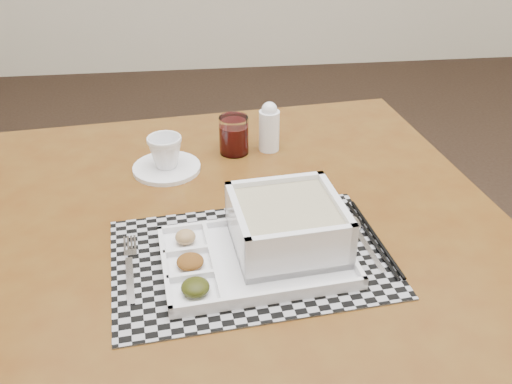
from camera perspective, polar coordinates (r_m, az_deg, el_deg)
floor at (r=2.08m, az=5.94°, el=-10.74°), size 5.00×5.00×0.00m
dining_table at (r=1.14m, az=-1.64°, el=-6.15°), size 1.13×1.13×0.77m
placemat at (r=1.00m, az=-0.54°, el=-6.58°), size 0.51×0.37×0.00m
serving_tray at (r=0.99m, az=2.19°, el=-4.27°), size 0.34×0.26×0.10m
fork at (r=1.00m, az=-12.38°, el=-7.24°), size 0.04×0.19×0.00m
spoon at (r=1.09m, az=9.82°, el=-3.45°), size 0.04×0.18×0.01m
chopsticks at (r=1.06m, az=11.67°, el=-4.48°), size 0.04×0.24×0.01m
saucer at (r=1.28m, az=-8.92°, el=2.39°), size 0.15×0.15×0.01m
cup at (r=1.26m, az=-9.07°, el=3.99°), size 0.08×0.08×0.07m
juice_glass at (r=1.32m, az=-2.22°, el=5.56°), size 0.07×0.07×0.09m
creamer_bottle at (r=1.33m, az=1.33°, el=6.51°), size 0.05×0.05×0.12m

